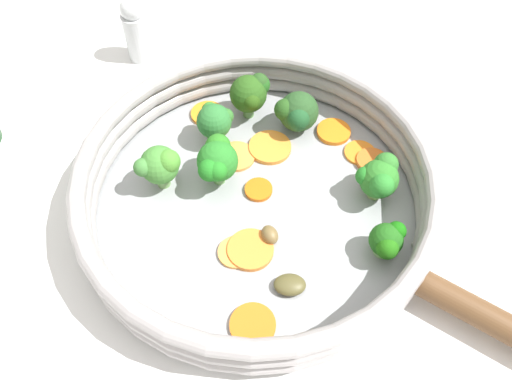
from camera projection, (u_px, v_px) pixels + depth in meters
name	position (u px, v px, depth m)	size (l,w,h in m)	color
ground_plane	(256.00, 207.00, 0.52)	(4.00, 4.00, 0.00)	silver
skillet	(256.00, 204.00, 0.52)	(0.34, 0.34, 0.01)	#939699
skillet_rim_wall	(256.00, 185.00, 0.49)	(0.36, 0.36, 0.05)	#9A9595
skillet_handle	(503.00, 326.00, 0.42)	(0.03, 0.03, 0.16)	brown
skillet_rivet_left	(381.00, 309.00, 0.44)	(0.01, 0.01, 0.01)	#979899
skillet_rivet_right	(416.00, 244.00, 0.48)	(0.01, 0.01, 0.01)	#969895
carrot_slice_0	(207.00, 114.00, 0.58)	(0.04, 0.04, 0.00)	orange
carrot_slice_1	(334.00, 132.00, 0.56)	(0.04, 0.04, 0.01)	orange
carrot_slice_2	(260.00, 190.00, 0.52)	(0.03, 0.03, 0.00)	orange
carrot_slice_3	(360.00, 153.00, 0.55)	(0.03, 0.03, 0.00)	orange
carrot_slice_4	(253.00, 325.00, 0.43)	(0.04, 0.04, 0.00)	orange
carrot_slice_5	(236.00, 156.00, 0.54)	(0.04, 0.04, 0.00)	#F29242
carrot_slice_6	(274.00, 148.00, 0.55)	(0.05, 0.05, 0.01)	orange
carrot_slice_7	(372.00, 161.00, 0.54)	(0.03, 0.03, 0.01)	orange
carrot_slice_8	(251.00, 250.00, 0.48)	(0.04, 0.04, 0.01)	orange
carrot_slice_9	(236.00, 252.00, 0.47)	(0.03, 0.03, 0.00)	#F69A41
broccoli_floret_0	(159.00, 168.00, 0.50)	(0.04, 0.04, 0.05)	#6C9753
broccoli_floret_1	(297.00, 112.00, 0.55)	(0.05, 0.05, 0.05)	#85A362
broccoli_floret_2	(387.00, 241.00, 0.46)	(0.04, 0.03, 0.04)	#82B46B
broccoli_floret_3	(379.00, 178.00, 0.49)	(0.05, 0.04, 0.05)	#74974D
broccoli_floret_4	(215.00, 121.00, 0.54)	(0.04, 0.04, 0.05)	olive
broccoli_floret_5	(217.00, 160.00, 0.50)	(0.05, 0.04, 0.05)	#62954F
broccoli_floret_6	(251.00, 93.00, 0.56)	(0.05, 0.04, 0.05)	#5B8A49
mushroom_piece_0	(270.00, 235.00, 0.48)	(0.02, 0.02, 0.01)	brown
mushroom_piece_1	(290.00, 285.00, 0.45)	(0.03, 0.02, 0.01)	brown
salt_shaker	(136.00, 29.00, 0.63)	(0.03, 0.03, 0.09)	silver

